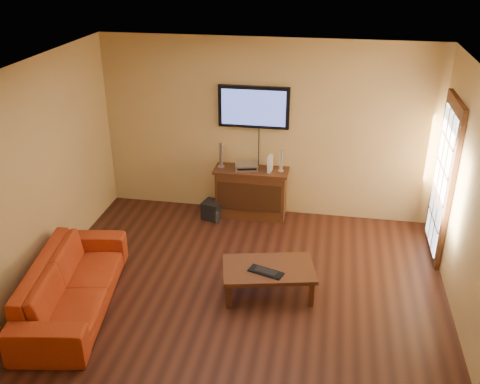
% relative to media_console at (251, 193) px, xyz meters
% --- Properties ---
extents(ground_plane, '(5.00, 5.00, 0.00)m').
position_rel_media_console_xyz_m(ground_plane, '(0.18, -2.28, -0.39)').
color(ground_plane, black).
rests_on(ground_plane, ground).
extents(room_walls, '(5.00, 5.00, 5.00)m').
position_rel_media_console_xyz_m(room_walls, '(0.18, -1.65, 1.30)').
color(room_walls, tan).
rests_on(room_walls, ground).
extents(french_door, '(0.07, 1.02, 2.22)m').
position_rel_media_console_xyz_m(french_door, '(2.64, -0.58, 0.66)').
color(french_door, '#3E1E0E').
rests_on(french_door, ground).
extents(media_console, '(1.12, 0.43, 0.78)m').
position_rel_media_console_xyz_m(media_console, '(0.00, 0.00, 0.00)').
color(media_console, '#3E1E0E').
rests_on(media_console, ground).
extents(television, '(1.05, 0.08, 0.62)m').
position_rel_media_console_xyz_m(television, '(-0.00, 0.18, 1.30)').
color(television, black).
rests_on(television, ground).
extents(coffee_table, '(1.21, 0.88, 0.37)m').
position_rel_media_console_xyz_m(coffee_table, '(0.53, -1.97, -0.07)').
color(coffee_table, '#3E1E0E').
rests_on(coffee_table, ground).
extents(sofa, '(0.96, 2.19, 0.83)m').
position_rel_media_console_xyz_m(sofa, '(-1.68, -2.63, 0.02)').
color(sofa, '#AA3312').
rests_on(sofa, ground).
extents(speaker_left, '(0.10, 0.10, 0.38)m').
position_rel_media_console_xyz_m(speaker_left, '(-0.47, 0.02, 0.56)').
color(speaker_left, silver).
rests_on(speaker_left, media_console).
extents(speaker_right, '(0.09, 0.09, 0.33)m').
position_rel_media_console_xyz_m(speaker_right, '(0.44, 0.02, 0.54)').
color(speaker_right, silver).
rests_on(speaker_right, media_console).
extents(av_receiver, '(0.38, 0.31, 0.08)m').
position_rel_media_console_xyz_m(av_receiver, '(-0.08, 0.02, 0.42)').
color(av_receiver, silver).
rests_on(av_receiver, media_console).
extents(game_console, '(0.07, 0.18, 0.24)m').
position_rel_media_console_xyz_m(game_console, '(0.28, -0.01, 0.51)').
color(game_console, white).
rests_on(game_console, media_console).
extents(subwoofer, '(0.33, 0.33, 0.28)m').
position_rel_media_console_xyz_m(subwoofer, '(-0.57, -0.19, -0.25)').
color(subwoofer, black).
rests_on(subwoofer, ground).
extents(bottle, '(0.07, 0.07, 0.20)m').
position_rel_media_console_xyz_m(bottle, '(-0.47, -0.36, -0.30)').
color(bottle, white).
rests_on(bottle, ground).
extents(keyboard, '(0.44, 0.28, 0.02)m').
position_rel_media_console_xyz_m(keyboard, '(0.51, -2.09, -0.01)').
color(keyboard, black).
rests_on(keyboard, coffee_table).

